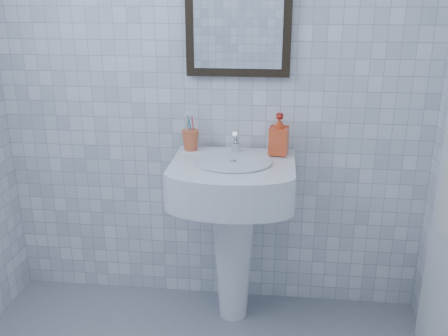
# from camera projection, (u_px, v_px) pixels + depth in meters

# --- Properties ---
(wall_back) EXTENTS (2.20, 0.02, 2.50)m
(wall_back) POSITION_uv_depth(u_px,v_px,m) (211.00, 73.00, 2.45)
(wall_back) COLOR white
(wall_back) RESTS_ON ground
(washbasin) EXTENTS (0.58, 0.42, 0.89)m
(washbasin) POSITION_uv_depth(u_px,v_px,m) (233.00, 214.00, 2.45)
(washbasin) COLOR white
(washbasin) RESTS_ON ground
(faucet) EXTENTS (0.05, 0.10, 0.12)m
(faucet) POSITION_uv_depth(u_px,v_px,m) (236.00, 143.00, 2.44)
(faucet) COLOR silver
(faucet) RESTS_ON washbasin
(toothbrush_cup) EXTENTS (0.11, 0.11, 0.10)m
(toothbrush_cup) POSITION_uv_depth(u_px,v_px,m) (191.00, 140.00, 2.48)
(toothbrush_cup) COLOR #E06638
(toothbrush_cup) RESTS_ON washbasin
(soap_dispenser) EXTENTS (0.10, 0.10, 0.20)m
(soap_dispenser) POSITION_uv_depth(u_px,v_px,m) (279.00, 134.00, 2.40)
(soap_dispenser) COLOR red
(soap_dispenser) RESTS_ON washbasin
(wall_mirror) EXTENTS (0.50, 0.04, 0.62)m
(wall_mirror) POSITION_uv_depth(u_px,v_px,m) (238.00, 9.00, 2.32)
(wall_mirror) COLOR black
(wall_mirror) RESTS_ON wall_back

